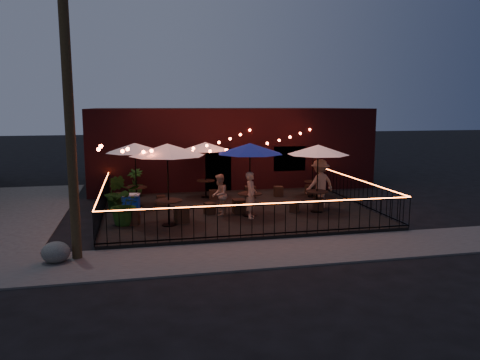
# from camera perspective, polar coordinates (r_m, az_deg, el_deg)

# --- Properties ---
(ground) EXTENTS (110.00, 110.00, 0.00)m
(ground) POSITION_cam_1_polar(r_m,az_deg,el_deg) (16.45, 1.00, -5.53)
(ground) COLOR black
(ground) RESTS_ON ground
(patio) EXTENTS (10.00, 8.00, 0.15)m
(patio) POSITION_cam_1_polar(r_m,az_deg,el_deg) (18.33, -0.45, -3.76)
(patio) COLOR black
(patio) RESTS_ON ground
(sidewalk) EXTENTS (18.00, 2.50, 0.05)m
(sidewalk) POSITION_cam_1_polar(r_m,az_deg,el_deg) (13.43, 4.26, -8.82)
(sidewalk) COLOR #3F3C3A
(sidewalk) RESTS_ON ground
(brick_building) EXTENTS (14.00, 8.00, 4.00)m
(brick_building) POSITION_cam_1_polar(r_m,az_deg,el_deg) (26.00, -1.96, 4.32)
(brick_building) COLOR #350E10
(brick_building) RESTS_ON ground
(utility_pole) EXTENTS (0.26, 0.26, 8.00)m
(utility_pole) POSITION_cam_1_polar(r_m,az_deg,el_deg) (13.00, -20.12, 7.89)
(utility_pole) COLOR #342915
(utility_pole) RESTS_ON ground
(fence_front) EXTENTS (10.00, 0.04, 1.04)m
(fence_front) POSITION_cam_1_polar(r_m,az_deg,el_deg) (14.41, 2.86, -4.92)
(fence_front) COLOR black
(fence_front) RESTS_ON patio
(fence_left) EXTENTS (0.04, 8.00, 1.04)m
(fence_left) POSITION_cam_1_polar(r_m,az_deg,el_deg) (17.88, -16.35, -2.54)
(fence_left) COLOR black
(fence_left) RESTS_ON patio
(fence_right) EXTENTS (0.04, 8.00, 1.04)m
(fence_right) POSITION_cam_1_polar(r_m,az_deg,el_deg) (19.84, 13.82, -1.31)
(fence_right) COLOR black
(fence_right) RESTS_ON patio
(festoon_lights) EXTENTS (10.02, 8.72, 1.32)m
(festoon_lights) POSITION_cam_1_polar(r_m,az_deg,el_deg) (17.47, -3.50, 3.71)
(festoon_lights) COLOR #FF4626
(festoon_lights) RESTS_ON ground
(cafe_table_0) EXTENTS (2.63, 2.63, 2.76)m
(cafe_table_0) POSITION_cam_1_polar(r_m,az_deg,el_deg) (15.60, -8.85, 3.54)
(cafe_table_0) COLOR black
(cafe_table_0) RESTS_ON patio
(cafe_table_1) EXTENTS (2.83, 2.83, 2.54)m
(cafe_table_1) POSITION_cam_1_polar(r_m,az_deg,el_deg) (18.87, -12.69, 3.76)
(cafe_table_1) COLOR black
(cafe_table_1) RESTS_ON patio
(cafe_table_2) EXTENTS (2.89, 2.89, 2.67)m
(cafe_table_2) POSITION_cam_1_polar(r_m,az_deg,el_deg) (16.79, 1.22, 3.73)
(cafe_table_2) COLOR black
(cafe_table_2) RESTS_ON patio
(cafe_table_3) EXTENTS (2.60, 2.60, 2.42)m
(cafe_table_3) POSITION_cam_1_polar(r_m,az_deg,el_deg) (20.39, -4.25, 4.03)
(cafe_table_3) COLOR black
(cafe_table_3) RESTS_ON patio
(cafe_table_4) EXTENTS (2.96, 2.96, 2.55)m
(cafe_table_4) POSITION_cam_1_polar(r_m,az_deg,el_deg) (17.70, 9.50, 3.55)
(cafe_table_4) COLOR black
(cafe_table_4) RESTS_ON patio
(cafe_table_5) EXTENTS (2.50, 2.50, 2.23)m
(cafe_table_5) POSITION_cam_1_polar(r_m,az_deg,el_deg) (20.69, 8.92, 3.51)
(cafe_table_5) COLOR black
(cafe_table_5) RESTS_ON patio
(bistro_chair_0) EXTENTS (0.49, 0.49, 0.49)m
(bistro_chair_0) POSITION_cam_1_polar(r_m,az_deg,el_deg) (16.29, -12.91, -4.48)
(bistro_chair_0) COLOR black
(bistro_chair_0) RESTS_ON patio
(bistro_chair_1) EXTENTS (0.52, 0.52, 0.51)m
(bistro_chair_1) POSITION_cam_1_polar(r_m,az_deg,el_deg) (16.30, -7.14, -4.26)
(bistro_chair_1) COLOR black
(bistro_chair_1) RESTS_ON patio
(bistro_chair_2) EXTENTS (0.45, 0.45, 0.45)m
(bistro_chair_2) POSITION_cam_1_polar(r_m,az_deg,el_deg) (19.86, -14.38, -2.17)
(bistro_chair_2) COLOR black
(bistro_chair_2) RESTS_ON patio
(bistro_chair_3) EXTENTS (0.37, 0.37, 0.41)m
(bistro_chair_3) POSITION_cam_1_polar(r_m,az_deg,el_deg) (19.13, -9.60, -2.49)
(bistro_chair_3) COLOR black
(bistro_chair_3) RESTS_ON patio
(bistro_chair_4) EXTENTS (0.43, 0.43, 0.42)m
(bistro_chair_4) POSITION_cam_1_polar(r_m,az_deg,el_deg) (17.44, -3.72, -3.49)
(bistro_chair_4) COLOR black
(bistro_chair_4) RESTS_ON patio
(bistro_chair_5) EXTENTS (0.44, 0.44, 0.52)m
(bistro_chair_5) POSITION_cam_1_polar(r_m,az_deg,el_deg) (17.57, -0.15, -3.22)
(bistro_chair_5) COLOR black
(bistro_chair_5) RESTS_ON patio
(bistro_chair_6) EXTENTS (0.37, 0.37, 0.41)m
(bistro_chair_6) POSITION_cam_1_polar(r_m,az_deg,el_deg) (20.15, -3.31, -1.80)
(bistro_chair_6) COLOR black
(bistro_chair_6) RESTS_ON patio
(bistro_chair_7) EXTENTS (0.48, 0.48, 0.52)m
(bistro_chair_7) POSITION_cam_1_polar(r_m,az_deg,el_deg) (20.41, 1.24, -1.49)
(bistro_chair_7) COLOR black
(bistro_chair_7) RESTS_ON patio
(bistro_chair_8) EXTENTS (0.46, 0.46, 0.41)m
(bistro_chair_8) POSITION_cam_1_polar(r_m,az_deg,el_deg) (17.92, 6.64, -3.22)
(bistro_chair_8) COLOR black
(bistro_chair_8) RESTS_ON patio
(bistro_chair_9) EXTENTS (0.54, 0.54, 0.49)m
(bistro_chair_9) POSITION_cam_1_polar(r_m,az_deg,el_deg) (18.19, 9.52, -2.96)
(bistro_chair_9) COLOR black
(bistro_chair_9) RESTS_ON patio
(bistro_chair_10) EXTENTS (0.41, 0.41, 0.45)m
(bistro_chair_10) POSITION_cam_1_polar(r_m,az_deg,el_deg) (20.84, 4.71, -1.39)
(bistro_chair_10) COLOR black
(bistro_chair_10) RESTS_ON patio
(bistro_chair_11) EXTENTS (0.39, 0.39, 0.43)m
(bistro_chair_11) POSITION_cam_1_polar(r_m,az_deg,el_deg) (21.45, 8.52, -1.19)
(bistro_chair_11) COLOR black
(bistro_chair_11) RESTS_ON patio
(patron_a) EXTENTS (0.54, 0.69, 1.67)m
(patron_a) POSITION_cam_1_polar(r_m,az_deg,el_deg) (16.71, 1.35, -1.84)
(patron_a) COLOR tan
(patron_a) RESTS_ON patio
(patron_b) EXTENTS (0.78, 0.89, 1.52)m
(patron_b) POSITION_cam_1_polar(r_m,az_deg,el_deg) (17.17, -2.52, -1.80)
(patron_b) COLOR tan
(patron_b) RESTS_ON patio
(patron_c) EXTENTS (1.39, 1.01, 1.92)m
(patron_c) POSITION_cam_1_polar(r_m,az_deg,el_deg) (18.61, 9.71, -0.45)
(patron_c) COLOR #CFAA8B
(patron_c) RESTS_ON patio
(potted_shrub_a) EXTENTS (1.43, 1.28, 1.43)m
(potted_shrub_a) POSITION_cam_1_polar(r_m,az_deg,el_deg) (16.25, -13.81, -2.84)
(potted_shrub_a) COLOR #1C4012
(potted_shrub_a) RESTS_ON patio
(potted_shrub_b) EXTENTS (0.84, 0.73, 1.34)m
(potted_shrub_b) POSITION_cam_1_polar(r_m,az_deg,el_deg) (18.78, -14.96, -1.45)
(potted_shrub_b) COLOR #143610
(potted_shrub_b) RESTS_ON patio
(potted_shrub_c) EXTENTS (0.88, 0.88, 1.23)m
(potted_shrub_c) POSITION_cam_1_polar(r_m,az_deg,el_deg) (21.22, -12.66, -0.33)
(potted_shrub_c) COLOR #1A3511
(potted_shrub_c) RESTS_ON patio
(cooler) EXTENTS (0.70, 0.56, 0.83)m
(cooler) POSITION_cam_1_polar(r_m,az_deg,el_deg) (17.47, -13.14, -2.98)
(cooler) COLOR #0D34C4
(cooler) RESTS_ON patio
(boulder) EXTENTS (0.95, 0.86, 0.64)m
(boulder) POSITION_cam_1_polar(r_m,az_deg,el_deg) (13.38, -21.54, -8.20)
(boulder) COLOR #464741
(boulder) RESTS_ON ground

